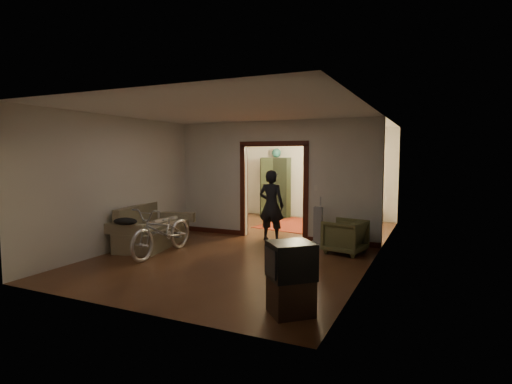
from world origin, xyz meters
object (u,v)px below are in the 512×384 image
Objects in this scene: person at (271,205)px; desk at (352,212)px; bicycle at (163,231)px; armchair at (345,236)px; locker at (276,187)px; sofa at (153,226)px.

person is 1.87× the size of desk.
armchair is (3.28, 1.66, -0.14)m from bicycle.
bicycle is at bearing -109.17° from locker.
locker reaches higher than bicycle.
bicycle is 3.68m from armchair.
sofa is 2.19× the size of desk.
person is 3.49m from desk.
desk is (2.68, 5.39, -0.16)m from bicycle.
desk is at bearing -112.49° from person.
person reaches higher than armchair.
desk is (2.53, -0.35, -0.63)m from locker.
locker is (0.15, 5.73, 0.47)m from bicycle.
sofa is 4.13m from armchair.
armchair is (3.99, 1.07, -0.10)m from sofa.
armchair reaches higher than desk.
sofa is at bearing 34.43° from person.
desk is at bearing 61.82° from bicycle.
armchair is at bearing 3.71° from sofa.
bicycle is 2.63m from person.
person is at bearing 24.75° from sofa.
sofa is 0.92m from bicycle.
desk is (1.23, 3.23, -0.50)m from person.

